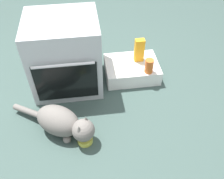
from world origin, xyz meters
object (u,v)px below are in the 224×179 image
object	(u,v)px
pantry_cabinet	(132,69)
sauce_jar	(149,66)
food_bowl	(85,139)
juice_carton	(139,50)
cat	(63,122)
oven	(65,55)

from	to	relation	value
pantry_cabinet	sauce_jar	world-z (taller)	sauce_jar
pantry_cabinet	sauce_jar	size ratio (longest dim) A/B	3.74
food_bowl	juice_carton	bearing A→B (deg)	52.94
pantry_cabinet	juice_carton	xyz separation A→B (m)	(0.07, 0.04, 0.20)
food_bowl	cat	distance (m)	0.22
pantry_cabinet	oven	bearing A→B (deg)	-177.61
pantry_cabinet	sauce_jar	xyz separation A→B (m)	(0.13, -0.14, 0.15)
food_bowl	sauce_jar	world-z (taller)	sauce_jar
oven	cat	world-z (taller)	oven
pantry_cabinet	juice_carton	bearing A→B (deg)	31.02
cat	sauce_jar	distance (m)	0.95
oven	sauce_jar	xyz separation A→B (m)	(0.76, -0.12, -0.12)
pantry_cabinet	sauce_jar	bearing A→B (deg)	-47.78
sauce_jar	juice_carton	bearing A→B (deg)	106.67
pantry_cabinet	cat	world-z (taller)	cat
oven	food_bowl	distance (m)	0.79
sauce_jar	juice_carton	distance (m)	0.20
oven	pantry_cabinet	distance (m)	0.69
juice_carton	oven	bearing A→B (deg)	-174.26
food_bowl	pantry_cabinet	bearing A→B (deg)	54.98
juice_carton	pantry_cabinet	bearing A→B (deg)	-148.98
oven	sauce_jar	distance (m)	0.78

